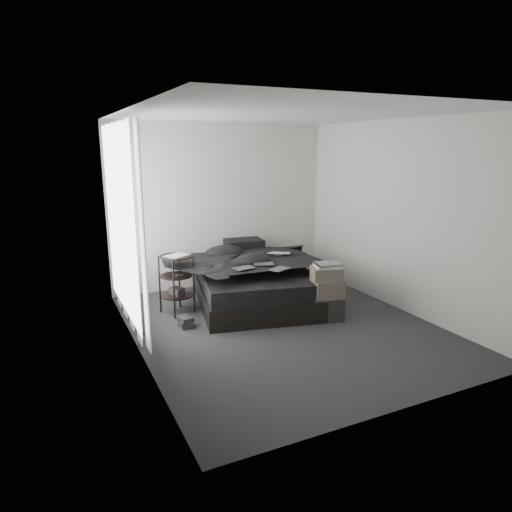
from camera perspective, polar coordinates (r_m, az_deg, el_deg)
name	(u,v)px	position (r m, az deg, el deg)	size (l,w,h in m)	color
floor	(283,326)	(5.90, 3.38, -8.77)	(3.60, 4.20, 0.01)	#2C2C2E
ceiling	(286,114)	(5.46, 3.78, 17.33)	(3.60, 4.20, 0.01)	white
wall_back	(221,206)	(7.42, -4.35, 6.28)	(3.60, 0.01, 2.60)	silver
wall_front	(411,266)	(3.88, 18.77, -1.23)	(3.60, 0.01, 2.60)	silver
wall_left	(133,239)	(4.93, -15.07, 2.11)	(0.01, 4.20, 2.60)	silver
wall_right	(399,216)	(6.59, 17.45, 4.76)	(0.01, 4.20, 2.60)	silver
window_left	(121,221)	(5.80, -16.57, 4.19)	(0.02, 2.00, 2.30)	white
curtain_left	(125,227)	(5.82, -16.04, 3.56)	(0.06, 2.12, 2.48)	white
bed	(254,292)	(6.73, -0.30, -4.58)	(1.58, 2.09, 0.28)	black
mattress	(254,276)	(6.65, -0.30, -2.51)	(1.52, 2.03, 0.22)	black
duvet	(254,261)	(6.54, -0.20, -0.67)	(1.54, 1.78, 0.24)	black
pillow_lower	(239,252)	(7.37, -2.09, 0.54)	(0.63, 0.43, 0.14)	black
pillow_upper	(244,243)	(7.33, -1.52, 1.58)	(0.59, 0.41, 0.13)	black
laptop	(278,249)	(6.70, 2.81, 0.84)	(0.33, 0.21, 0.03)	silver
comic_a	(244,262)	(5.98, -1.48, -0.81)	(0.26, 0.17, 0.01)	black
comic_b	(264,258)	(6.19, 0.99, -0.25)	(0.26, 0.17, 0.01)	black
comic_c	(279,262)	(5.94, 2.94, -0.81)	(0.26, 0.17, 0.01)	black
side_stand	(177,285)	(6.33, -9.88, -3.55)	(0.43, 0.43, 0.80)	black
papers	(177,256)	(6.22, -9.89, 0.03)	(0.31, 0.23, 0.02)	white
floor_books	(185,322)	(5.91, -8.82, -8.11)	(0.14, 0.21, 0.14)	black
box_lower	(326,308)	(6.15, 8.71, -6.40)	(0.42, 0.33, 0.31)	black
box_mid	(327,288)	(6.06, 8.91, -4.00)	(0.39, 0.31, 0.24)	#5A5247
box_upper	(326,273)	(6.00, 8.79, -2.16)	(0.37, 0.30, 0.16)	#5A5247
art_book_white	(327,266)	(5.98, 8.91, -1.25)	(0.32, 0.25, 0.03)	silver
art_book_snake	(328,264)	(5.97, 9.03, -0.99)	(0.31, 0.25, 0.03)	silver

